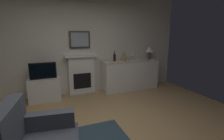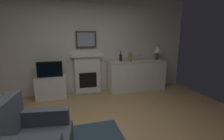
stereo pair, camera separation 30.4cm
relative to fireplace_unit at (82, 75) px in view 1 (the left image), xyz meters
The scene contains 12 objects.
wall_rear 0.96m from the fireplace_unit, 127.62° to the left, with size 6.30×0.06×2.99m, color silver.
fireplace_unit is the anchor object (origin of this frame).
framed_picture 0.96m from the fireplace_unit, 90.00° to the left, with size 0.55×0.04×0.45m.
sideboard_cabinet 1.46m from the fireplace_unit, ahead, with size 1.72×0.49×0.89m.
table_lamp 2.19m from the fireplace_unit, ahead, with size 0.26×0.26×0.40m.
wine_bottle 1.05m from the fireplace_unit, ahead, with size 0.08×0.08×0.29m.
wine_glass_left 1.45m from the fireplace_unit, ahead, with size 0.07×0.07×0.16m.
wine_glass_center 1.55m from the fireplace_unit, ahead, with size 0.07×0.07×0.16m.
wine_glass_right 1.65m from the fireplace_unit, ahead, with size 0.07×0.07×0.16m.
vase_decorative 1.31m from the fireplace_unit, 10.80° to the right, with size 0.11×0.11×0.28m.
tv_cabinet 1.02m from the fireplace_unit, behind, with size 0.75×0.42×0.58m.
tv_set 1.02m from the fireplace_unit, 169.23° to the right, with size 0.62×0.07×0.40m.
Camera 1 is at (-0.77, -2.15, 1.65)m, focal length 26.35 mm.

